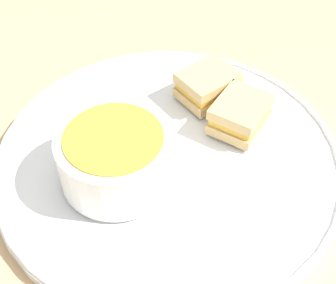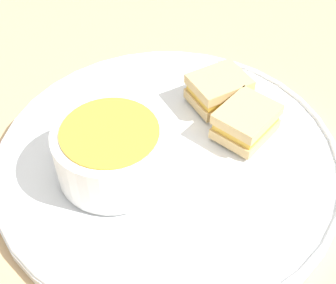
{
  "view_description": "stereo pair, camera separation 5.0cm",
  "coord_description": "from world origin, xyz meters",
  "px_view_note": "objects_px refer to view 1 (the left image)",
  "views": [
    {
      "loc": [
        -0.09,
        -0.33,
        0.39
      ],
      "look_at": [
        0.0,
        0.0,
        0.03
      ],
      "focal_mm": 50.0,
      "sensor_mm": 36.0,
      "label": 1
    },
    {
      "loc": [
        -0.04,
        -0.34,
        0.39
      ],
      "look_at": [
        0.0,
        0.0,
        0.03
      ],
      "focal_mm": 50.0,
      "sensor_mm": 36.0,
      "label": 2
    }
  ],
  "objects_px": {
    "soup_bowl": "(116,157)",
    "sandwich_half_far": "(208,85)",
    "sandwich_half_near": "(240,114)",
    "spoon": "(75,153)"
  },
  "relations": [
    {
      "from": "soup_bowl",
      "to": "sandwich_half_far",
      "type": "relative_size",
      "value": 1.44
    },
    {
      "from": "sandwich_half_far",
      "to": "sandwich_half_near",
      "type": "bearing_deg",
      "value": -70.79
    },
    {
      "from": "spoon",
      "to": "sandwich_half_far",
      "type": "height_order",
      "value": "sandwich_half_far"
    },
    {
      "from": "soup_bowl",
      "to": "sandwich_half_far",
      "type": "distance_m",
      "value": 0.16
    },
    {
      "from": "spoon",
      "to": "sandwich_half_far",
      "type": "xyz_separation_m",
      "value": [
        0.17,
        0.06,
        0.01
      ]
    },
    {
      "from": "spoon",
      "to": "sandwich_half_far",
      "type": "bearing_deg",
      "value": 148.9
    },
    {
      "from": "spoon",
      "to": "soup_bowl",
      "type": "bearing_deg",
      "value": 84.77
    },
    {
      "from": "sandwich_half_far",
      "to": "spoon",
      "type": "bearing_deg",
      "value": -161.13
    },
    {
      "from": "spoon",
      "to": "sandwich_half_far",
      "type": "distance_m",
      "value": 0.18
    },
    {
      "from": "soup_bowl",
      "to": "sandwich_half_near",
      "type": "distance_m",
      "value": 0.15
    }
  ]
}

